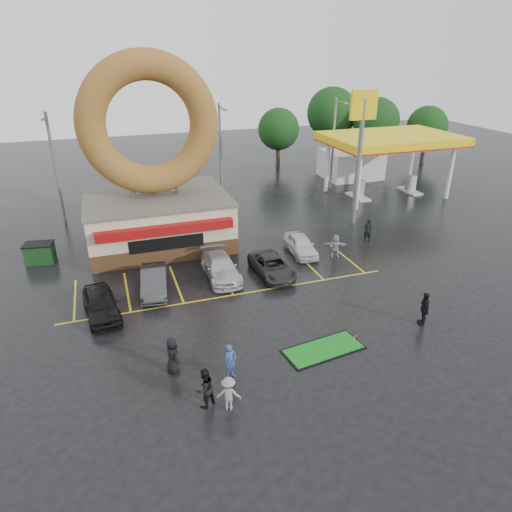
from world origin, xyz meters
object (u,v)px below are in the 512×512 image
object	(u,v)px
person_blue	(230,362)
person_cameraman	(424,308)
dumpster	(40,253)
putting_green	(324,349)
shell_sign	(361,133)
car_silver	(221,267)
streetlight_right	(334,142)
car_white	(301,245)
car_black	(101,304)
car_dgrey	(154,281)
gas_station	(372,152)
donut_shop	(155,185)
streetlight_mid	(221,152)
streetlight_left	(55,166)
car_grey	(272,266)

from	to	relation	value
person_blue	person_cameraman	size ratio (longest dim) A/B	0.93
dumpster	putting_green	world-z (taller)	dumpster
shell_sign	car_silver	bearing A→B (deg)	-155.16
streetlight_right	person_blue	world-z (taller)	streetlight_right
car_white	putting_green	size ratio (longest dim) A/B	0.94
car_black	car_dgrey	distance (m)	3.58
car_white	dumpster	distance (m)	18.06
gas_station	car_white	world-z (taller)	gas_station
car_black	donut_shop	bearing A→B (deg)	57.19
streetlight_mid	car_silver	size ratio (longest dim) A/B	1.89
person_cameraman	car_dgrey	bearing A→B (deg)	-99.15
streetlight_left	car_black	world-z (taller)	streetlight_left
donut_shop	dumpster	bearing A→B (deg)	-173.90
streetlight_left	car_silver	xyz separation A→B (m)	(9.89, -13.99, -4.09)
donut_shop	person_blue	distance (m)	17.08
streetlight_right	person_blue	bearing A→B (deg)	-125.38
gas_station	car_silver	bearing A→B (deg)	-143.27
gas_station	person_cameraman	world-z (taller)	gas_station
donut_shop	streetlight_right	world-z (taller)	donut_shop
person_cameraman	streetlight_right	bearing A→B (deg)	-173.64
car_black	car_grey	world-z (taller)	car_black
car_dgrey	donut_shop	bearing A→B (deg)	87.09
gas_station	person_blue	bearing A→B (deg)	-132.01
person_blue	car_dgrey	bearing A→B (deg)	76.84
streetlight_mid	car_silver	xyz separation A→B (m)	(-4.11, -14.99, -4.09)
donut_shop	car_silver	world-z (taller)	donut_shop
streetlight_mid	car_dgrey	world-z (taller)	streetlight_mid
person_blue	car_grey	bearing A→B (deg)	32.36
gas_station	streetlight_right	xyz separation A→B (m)	(-4.00, 0.98, 1.08)
streetlight_mid	streetlight_right	world-z (taller)	same
donut_shop	car_dgrey	size ratio (longest dim) A/B	3.18
car_dgrey	streetlight_right	bearing A→B (deg)	46.55
gas_station	shell_sign	distance (m)	11.93
car_black	car_white	world-z (taller)	car_black
car_dgrey	car_silver	distance (m)	4.32
putting_green	car_black	bearing A→B (deg)	146.24
car_white	person_blue	xyz separation A→B (m)	(-8.44, -11.35, 0.20)
streetlight_left	streetlight_right	distance (m)	26.08
donut_shop	car_white	bearing A→B (deg)	-30.00
car_black	putting_green	world-z (taller)	car_black
streetlight_mid	person_cameraman	xyz separation A→B (m)	(4.74, -23.72, -3.85)
car_white	dumpster	size ratio (longest dim) A/B	2.19
gas_station	streetlight_right	bearing A→B (deg)	166.25
streetlight_mid	person_blue	size ratio (longest dim) A/B	5.18
shell_sign	person_blue	distance (m)	22.81
dumpster	streetlight_right	bearing A→B (deg)	30.06
shell_sign	dumpster	bearing A→B (deg)	179.79
streetlight_right	car_white	distance (m)	17.78
shell_sign	streetlight_left	world-z (taller)	shell_sign
dumpster	putting_green	bearing A→B (deg)	-37.43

